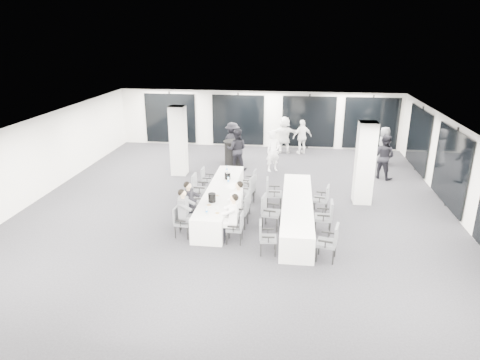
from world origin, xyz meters
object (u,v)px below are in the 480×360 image
at_px(cocktail_table, 233,154).
at_px(chair_side_left_far, 272,191).
at_px(chair_main_left_second, 185,209).
at_px(chair_side_left_near, 265,236).
at_px(chair_side_right_mid, 326,215).
at_px(standing_guest_f, 284,132).
at_px(chair_main_left_far, 206,178).
at_px(ice_bucket_near, 212,198).
at_px(chair_main_right_fourth, 248,188).
at_px(chair_main_right_near, 237,226).
at_px(chair_main_right_second, 242,208).
at_px(chair_main_left_fourth, 199,187).
at_px(standing_guest_a, 273,149).
at_px(standing_guest_c, 232,139).
at_px(standing_guest_e, 384,143).
at_px(chair_main_left_near, 181,220).
at_px(standing_guest_h, 384,154).
at_px(chair_side_right_near, 330,240).
at_px(chair_side_right_far, 323,197).
at_px(banquet_table_main, 221,200).
at_px(standing_guest_d, 302,135).
at_px(banquet_table_side, 297,212).
at_px(chair_main_right_mid, 245,202).
at_px(standing_guest_b, 237,147).
at_px(chair_main_left_mid, 194,198).
at_px(ice_bucket_far, 228,176).
at_px(standing_guest_g, 177,134).
at_px(chair_side_left_mid, 269,210).
at_px(chair_main_right_far, 251,181).

height_order(cocktail_table, chair_side_left_far, cocktail_table).
xyz_separation_m(chair_main_left_second, chair_side_left_near, (2.47, -1.32, -0.06)).
bearing_deg(chair_side_right_mid, standing_guest_f, 11.93).
xyz_separation_m(chair_main_left_far, ice_bucket_near, (0.75, -2.82, 0.38)).
bearing_deg(chair_main_right_fourth, chair_main_right_near, -166.00).
xyz_separation_m(chair_main_right_second, ice_bucket_near, (-0.91, 0.01, 0.30)).
height_order(chair_main_left_fourth, chair_main_right_near, chair_main_left_fourth).
relative_size(standing_guest_a, standing_guest_c, 0.96).
relative_size(chair_main_right_second, standing_guest_e, 0.55).
height_order(chair_main_left_near, standing_guest_h, standing_guest_h).
bearing_deg(chair_main_left_fourth, standing_guest_c, 177.46).
relative_size(chair_side_left_far, chair_side_right_near, 1.02).
xyz_separation_m(standing_guest_f, standing_guest_h, (4.02, -3.28, 0.01)).
relative_size(chair_side_right_far, standing_guest_e, 0.50).
height_order(banquet_table_main, standing_guest_d, standing_guest_d).
relative_size(banquet_table_side, chair_main_right_mid, 5.76).
bearing_deg(chair_main_right_near, chair_main_right_fourth, 0.34).
distance_m(chair_main_right_near, standing_guest_b, 6.64).
height_order(chair_main_left_mid, standing_guest_d, standing_guest_d).
bearing_deg(chair_main_right_mid, chair_main_left_second, 132.75).
distance_m(cocktail_table, chair_main_right_mid, 5.21).
height_order(standing_guest_a, ice_bucket_far, standing_guest_a).
bearing_deg(standing_guest_g, chair_side_left_mid, -33.03).
relative_size(chair_main_right_far, ice_bucket_far, 3.91).
distance_m(chair_main_right_second, standing_guest_h, 7.20).
height_order(banquet_table_side, chair_main_right_near, chair_main_right_near).
xyz_separation_m(chair_main_left_mid, chair_side_left_far, (2.45, 0.80, 0.06)).
relative_size(chair_main_right_mid, standing_guest_g, 0.49).
xyz_separation_m(chair_side_left_near, standing_guest_b, (-1.70, 7.08, 0.48)).
distance_m(chair_main_right_far, chair_side_right_far, 2.82).
bearing_deg(chair_main_left_far, chair_side_right_mid, 55.91).
distance_m(chair_main_left_second, chair_main_right_mid, 1.94).
bearing_deg(chair_side_left_mid, chair_main_right_fourth, -146.23).
relative_size(chair_main_left_fourth, chair_side_left_near, 1.16).
height_order(banquet_table_main, standing_guest_a, standing_guest_a).
bearing_deg(standing_guest_f, chair_side_right_near, 85.96).
bearing_deg(standing_guest_d, ice_bucket_far, 41.90).
bearing_deg(chair_main_right_near, chair_side_right_near, -104.99).
bearing_deg(chair_main_right_second, ice_bucket_near, 95.68).
relative_size(chair_main_right_second, ice_bucket_far, 4.40).
bearing_deg(chair_main_left_near, standing_guest_b, 178.85).
relative_size(chair_main_right_near, standing_guest_d, 0.48).
xyz_separation_m(chair_side_left_mid, standing_guest_a, (-0.17, 5.55, 0.37)).
distance_m(chair_main_left_far, chair_main_right_second, 3.29).
bearing_deg(standing_guest_c, chair_side_right_near, 157.13).
bearing_deg(standing_guest_c, chair_main_left_fourth, 129.03).
bearing_deg(standing_guest_a, chair_main_left_mid, -147.15).
bearing_deg(chair_side_right_far, chair_main_left_near, 128.58).
relative_size(chair_main_right_far, standing_guest_e, 0.49).
relative_size(chair_main_left_second, chair_side_left_near, 1.11).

